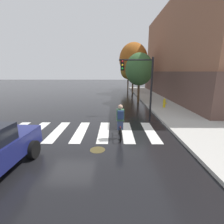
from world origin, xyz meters
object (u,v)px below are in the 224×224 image
fire_hydrant (164,103)px  street_tree_far (128,70)px  street_tree_near (139,69)px  cyclist (120,122)px  traffic_light_near (141,76)px  manhole_cover (98,150)px  street_tree_mid (133,59)px

fire_hydrant → street_tree_far: size_ratio=0.15×
street_tree_near → cyclist: bearing=-103.2°
traffic_light_near → street_tree_near: street_tree_near is taller
traffic_light_near → fire_hydrant: bearing=38.7°
manhole_cover → street_tree_near: 12.10m
manhole_cover → street_tree_mid: 19.85m
manhole_cover → street_tree_far: bearing=82.4°
cyclist → street_tree_far: size_ratio=0.34×
fire_hydrant → street_tree_near: bearing=119.1°
cyclist → street_tree_mid: bearing=81.7°
manhole_cover → cyclist: size_ratio=0.37×
street_tree_near → street_tree_mid: street_tree_mid is taller
street_tree_mid → street_tree_near: bearing=-91.9°
cyclist → street_tree_far: street_tree_far is taller
traffic_light_near → fire_hydrant: (2.48, 1.99, -2.33)m
fire_hydrant → street_tree_near: size_ratio=0.15×
cyclist → fire_hydrant: (4.11, 6.57, -0.31)m
fire_hydrant → street_tree_near: 4.69m
manhole_cover → street_tree_mid: bearing=79.3°
traffic_light_near → fire_hydrant: 3.94m
street_tree_near → street_tree_mid: 7.92m
street_tree_far → manhole_cover: bearing=-97.6°
fire_hydrant → street_tree_mid: size_ratio=0.11×
manhole_cover → street_tree_far: 25.88m
manhole_cover → cyclist: cyclist is taller
traffic_light_near → street_tree_near: 5.30m
fire_hydrant → manhole_cover: bearing=-122.9°
cyclist → street_tree_mid: 18.23m
manhole_cover → traffic_light_near: bearing=66.1°
manhole_cover → fire_hydrant: bearing=57.1°
fire_hydrant → street_tree_mid: street_tree_mid is taller
fire_hydrant → street_tree_far: 17.85m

